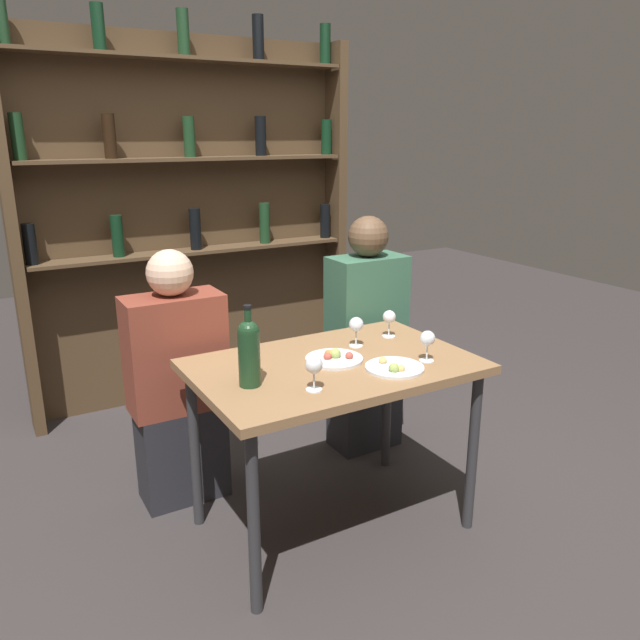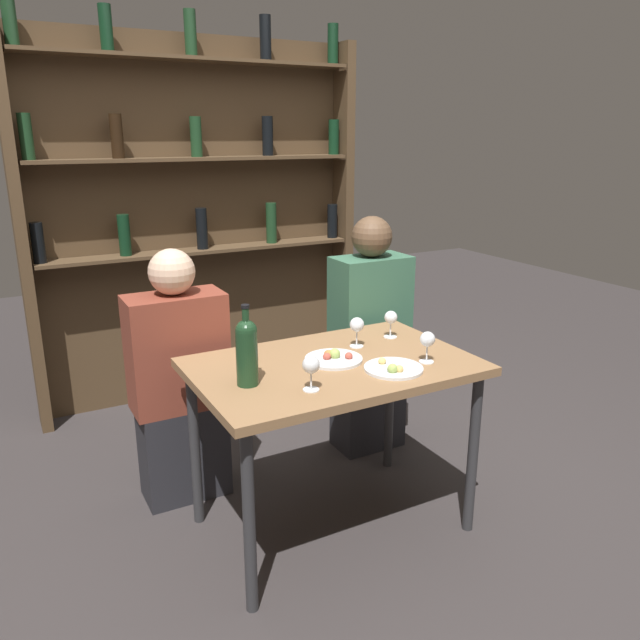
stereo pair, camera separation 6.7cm
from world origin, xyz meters
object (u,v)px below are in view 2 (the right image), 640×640
object	(u,v)px
wine_bottle	(247,349)
food_plate_0	(334,358)
food_plate_1	(393,368)
wine_glass_3	(427,341)
seated_person_right	(369,342)
wine_glass_0	(311,366)
wine_glass_2	(357,326)
wine_glass_1	(391,319)
seated_person_left	(180,386)

from	to	relation	value
wine_bottle	food_plate_0	xyz separation A→B (m)	(0.40, 0.07, -0.13)
food_plate_1	wine_glass_3	bearing A→B (deg)	3.53
wine_glass_3	seated_person_right	size ratio (longest dim) A/B	0.10
seated_person_right	wine_glass_0	bearing A→B (deg)	-134.43
wine_glass_3	food_plate_0	world-z (taller)	wine_glass_3
wine_glass_2	food_plate_0	xyz separation A→B (m)	(-0.17, -0.10, -0.08)
wine_glass_1	seated_person_right	xyz separation A→B (m)	(0.14, 0.39, -0.25)
food_plate_0	wine_glass_0	bearing A→B (deg)	-134.58
wine_glass_0	food_plate_1	xyz separation A→B (m)	(0.37, 0.02, -0.08)
wine_glass_2	wine_glass_3	xyz separation A→B (m)	(0.15, -0.30, -0.00)
wine_glass_1	food_plate_1	bearing A→B (deg)	-123.03
wine_glass_2	seated_person_right	size ratio (longest dim) A/B	0.11
food_plate_0	seated_person_left	distance (m)	0.76
wine_glass_2	wine_glass_3	distance (m)	0.33
wine_glass_0	seated_person_left	distance (m)	0.85
wine_glass_0	wine_glass_2	xyz separation A→B (m)	(0.39, 0.33, 0.00)
wine_glass_3	food_plate_1	xyz separation A→B (m)	(-0.17, -0.01, -0.08)
wine_glass_0	wine_glass_1	xyz separation A→B (m)	(0.59, 0.36, -0.00)
wine_bottle	food_plate_0	world-z (taller)	wine_bottle
wine_bottle	seated_person_right	distance (m)	1.13
wine_glass_1	food_plate_0	size ratio (longest dim) A/B	0.53
wine_glass_2	wine_glass_1	bearing A→B (deg)	10.46
food_plate_0	wine_glass_3	bearing A→B (deg)	-31.35
wine_glass_1	wine_glass_2	distance (m)	0.21
wine_glass_1	wine_glass_3	distance (m)	0.34
seated_person_left	food_plate_1	bearing A→B (deg)	-48.55
wine_glass_1	seated_person_right	distance (m)	0.48
food_plate_1	wine_glass_0	bearing A→B (deg)	-176.93
wine_bottle	wine_glass_1	xyz separation A→B (m)	(0.77, 0.21, -0.05)
wine_glass_2	food_plate_1	xyz separation A→B (m)	(-0.02, -0.31, -0.09)
wine_glass_1	food_plate_1	xyz separation A→B (m)	(-0.22, -0.34, -0.08)
wine_glass_1	food_plate_0	distance (m)	0.40
wine_glass_1	wine_glass_3	bearing A→B (deg)	-99.16
wine_glass_3	seated_person_right	xyz separation A→B (m)	(0.20, 0.72, -0.26)
wine_glass_0	seated_person_right	world-z (taller)	seated_person_right
wine_glass_3	seated_person_right	bearing A→B (deg)	74.76
food_plate_0	food_plate_1	distance (m)	0.25
wine_bottle	food_plate_1	size ratio (longest dim) A/B	1.31
wine_glass_3	seated_person_left	world-z (taller)	seated_person_left
wine_bottle	wine_glass_1	size ratio (longest dim) A/B	2.46
wine_glass_1	wine_glass_3	world-z (taller)	wine_glass_3
wine_glass_2	food_plate_1	world-z (taller)	wine_glass_2
wine_glass_0	food_plate_1	size ratio (longest dim) A/B	0.56
wine_glass_1	food_plate_0	xyz separation A→B (m)	(-0.37, -0.14, -0.08)
wine_glass_0	wine_glass_3	distance (m)	0.54
wine_glass_2	food_plate_0	bearing A→B (deg)	-149.40
wine_bottle	wine_glass_0	xyz separation A→B (m)	(0.18, -0.16, -0.05)
wine_glass_2	wine_glass_3	bearing A→B (deg)	-63.41
wine_glass_1	seated_person_right	bearing A→B (deg)	69.80
food_plate_1	seated_person_left	world-z (taller)	seated_person_left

